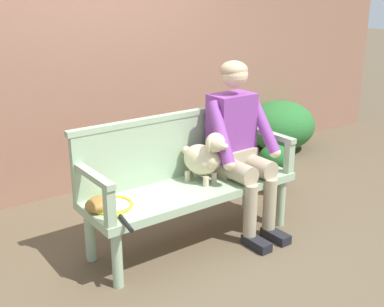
{
  "coord_description": "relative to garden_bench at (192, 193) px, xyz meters",
  "views": [
    {
      "loc": [
        -1.94,
        -2.66,
        1.82
      ],
      "look_at": [
        0.0,
        0.0,
        0.7
      ],
      "focal_mm": 45.49,
      "sensor_mm": 36.0,
      "label": 1
    }
  ],
  "objects": [
    {
      "name": "person_seated",
      "position": [
        0.43,
        -0.02,
        0.33
      ],
      "size": [
        0.56,
        0.66,
        1.32
      ],
      "color": "black",
      "rests_on": "ground"
    },
    {
      "name": "ground_plane",
      "position": [
        0.0,
        0.0,
        -0.39
      ],
      "size": [
        40.0,
        40.0,
        0.0
      ],
      "primitive_type": "plane",
      "color": "brown"
    },
    {
      "name": "hedge_bush_mid_left",
      "position": [
        2.18,
        1.22,
        -0.1
      ],
      "size": [
        0.86,
        0.79,
        0.58
      ],
      "primitive_type": "ellipsoid",
      "color": "#286B2D",
      "rests_on": "ground"
    },
    {
      "name": "potted_plant",
      "position": [
        1.17,
        0.31,
        -0.13
      ],
      "size": [
        0.29,
        0.29,
        0.47
      ],
      "color": "brown",
      "rests_on": "ground"
    },
    {
      "name": "baseball_glove",
      "position": [
        -0.73,
        0.02,
        0.1
      ],
      "size": [
        0.27,
        0.24,
        0.09
      ],
      "primitive_type": "ellipsoid",
      "rotation": [
        0.0,
        0.0,
        0.39
      ],
      "color": "#9E6B2D",
      "rests_on": "garden_bench"
    },
    {
      "name": "dog_on_bench",
      "position": [
        0.11,
        -0.0,
        0.26
      ],
      "size": [
        0.26,
        0.4,
        0.4
      ],
      "color": "beige",
      "rests_on": "garden_bench"
    },
    {
      "name": "tennis_racket",
      "position": [
        -0.65,
        0.0,
        0.07
      ],
      "size": [
        0.34,
        0.58,
        0.03
      ],
      "color": "yellow",
      "rests_on": "garden_bench"
    },
    {
      "name": "bench_armrest_left_end",
      "position": [
        -0.77,
        -0.09,
        0.26
      ],
      "size": [
        0.06,
        0.52,
        0.28
      ],
      "color": "#9EB793",
      "rests_on": "garden_bench"
    },
    {
      "name": "bench_armrest_right_end",
      "position": [
        0.77,
        -0.09,
        0.26
      ],
      "size": [
        0.06,
        0.52,
        0.28
      ],
      "color": "#9EB793",
      "rests_on": "garden_bench"
    },
    {
      "name": "garden_bench",
      "position": [
        0.0,
        0.0,
        0.0
      ],
      "size": [
        1.63,
        0.52,
        0.45
      ],
      "color": "#9EB793",
      "rests_on": "ground"
    },
    {
      "name": "brick_garden_fence",
      "position": [
        0.0,
        1.57,
        0.93
      ],
      "size": [
        8.0,
        0.3,
        2.64
      ],
      "primitive_type": "cube",
      "color": "#936651",
      "rests_on": "ground"
    },
    {
      "name": "bench_backrest",
      "position": [
        0.0,
        0.23,
        0.31
      ],
      "size": [
        1.67,
        0.06,
        0.5
      ],
      "color": "#9EB793",
      "rests_on": "garden_bench"
    }
  ]
}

